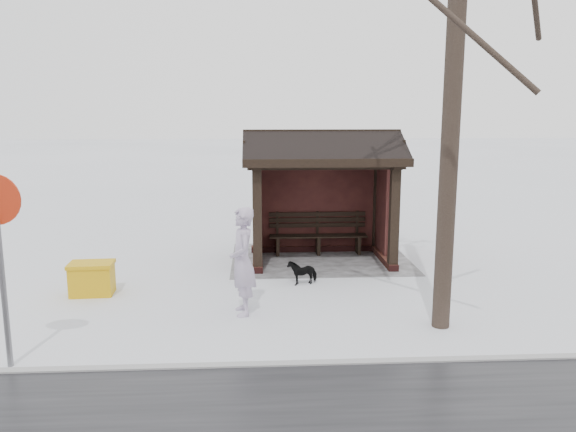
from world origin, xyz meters
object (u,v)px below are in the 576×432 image
object	(u,v)px
bus_shelter	(321,169)
pedestrian	(242,261)
dog	(302,272)
grit_bin	(92,278)

from	to	relation	value
bus_shelter	pedestrian	xyz separation A→B (m)	(1.77, 3.57, -1.22)
bus_shelter	pedestrian	size ratio (longest dim) A/B	1.91
dog	grit_bin	xyz separation A→B (m)	(4.12, 0.46, 0.08)
bus_shelter	grit_bin	size ratio (longest dim) A/B	4.19
bus_shelter	pedestrian	bearing A→B (deg)	63.65
pedestrian	dog	world-z (taller)	pedestrian
bus_shelter	grit_bin	distance (m)	5.57
dog	grit_bin	distance (m)	4.14
bus_shelter	pedestrian	distance (m)	4.17
bus_shelter	grit_bin	world-z (taller)	bus_shelter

